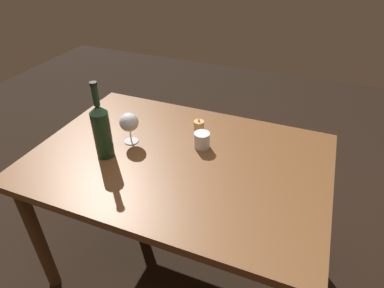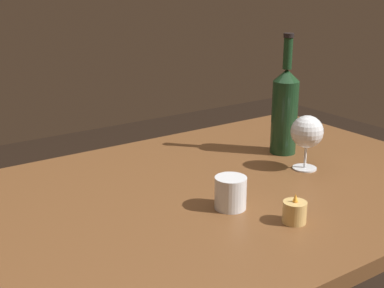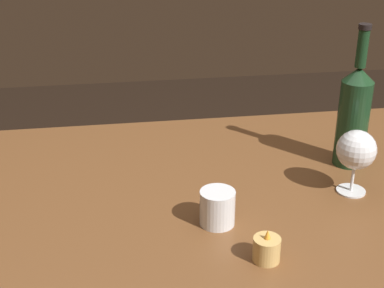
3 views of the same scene
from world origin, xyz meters
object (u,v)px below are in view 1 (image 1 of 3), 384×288
at_px(votive_candle, 200,126).
at_px(wine_glass_left, 129,123).
at_px(wine_bottle, 102,130).
at_px(water_tumbler, 202,141).

bearing_deg(votive_candle, wine_glass_left, -140.39).
height_order(wine_bottle, votive_candle, wine_bottle).
relative_size(wine_bottle, water_tumbler, 4.69).
height_order(wine_bottle, water_tumbler, wine_bottle).
xyz_separation_m(wine_glass_left, votive_candle, (0.27, 0.22, -0.08)).
distance_m(wine_glass_left, votive_candle, 0.35).
height_order(wine_glass_left, water_tumbler, wine_glass_left).
relative_size(wine_glass_left, wine_bottle, 0.43).
height_order(water_tumbler, votive_candle, water_tumbler).
bearing_deg(votive_candle, water_tumbler, -65.54).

